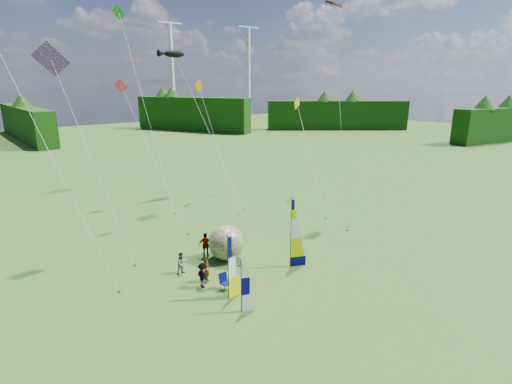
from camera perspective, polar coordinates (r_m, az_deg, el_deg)
ground at (r=26.70m, az=7.29°, el=-12.89°), size 220.00×220.00×0.00m
treeline_ring at (r=25.06m, az=7.60°, el=-4.82°), size 210.00×210.00×8.00m
turbine_left at (r=141.19m, az=-1.08°, el=16.44°), size 8.00×1.20×30.00m
turbine_right at (r=133.41m, az=-11.87°, el=16.19°), size 8.00×1.20×30.00m
feather_banner_main at (r=27.81m, az=5.00°, el=-6.02°), size 1.26×0.63×4.94m
side_banner_left at (r=23.94m, az=-3.99°, el=-10.93°), size 1.10×0.22×4.00m
side_banner_far at (r=22.86m, az=-2.12°, el=-13.42°), size 0.92×0.43×3.19m
bol_inflatable at (r=29.41m, az=-4.28°, el=-7.23°), size 2.73×2.73×2.60m
spectator_a at (r=26.61m, az=-7.07°, el=-11.04°), size 0.70×0.63×1.60m
spectator_b at (r=27.91m, az=-10.56°, el=-9.97°), size 0.74×0.37×1.53m
spectator_c at (r=25.98m, az=-7.62°, el=-11.71°), size 0.44×1.08×1.64m
spectator_d at (r=30.07m, az=-7.18°, el=-7.54°), size 1.14×1.03×1.87m
camp_chair at (r=25.63m, az=-4.38°, el=-12.70°), size 0.66×0.66×1.10m
kite_whale at (r=43.59m, az=-7.00°, el=10.02°), size 6.45×15.19×17.15m
kite_rainbow_delta at (r=30.13m, az=-22.39°, el=5.61°), size 8.48×11.24×16.14m
kite_parafoil at (r=36.17m, az=12.06°, el=11.80°), size 6.89×9.03×21.04m
small_kite_red at (r=35.55m, az=-14.39°, el=5.31°), size 6.10×9.57×13.31m
small_kite_orange at (r=41.32m, az=-5.54°, el=7.14°), size 7.42×10.86×13.38m
small_kite_yellow at (r=41.47m, az=7.79°, el=5.81°), size 9.87×12.29×11.54m
small_kite_pink at (r=26.55m, az=-27.25°, el=5.34°), size 8.62×9.73×17.48m
small_kite_green at (r=42.41m, az=-15.47°, el=11.85°), size 6.48×11.93×20.70m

